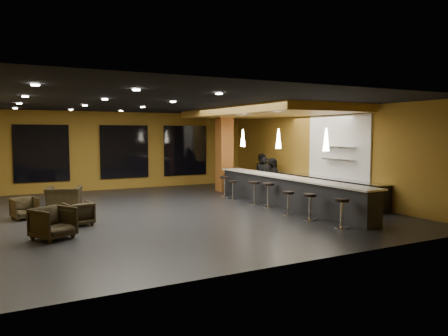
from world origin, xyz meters
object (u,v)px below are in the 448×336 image
armchair_c (25,208)px  bar_stool_5 (233,187)px  staff_a (266,176)px  bar_stool_1 (310,203)px  pendant_0 (326,140)px  bar_stool_4 (254,190)px  armchair_b (79,214)px  bar_stool_6 (225,183)px  pendant_1 (279,139)px  pendant_2 (243,138)px  staff_c (272,175)px  armchair_a (53,223)px  bar_stool_0 (342,209)px  column (224,151)px  armchair_d (64,197)px  staff_b (263,173)px  prep_counter (322,189)px  bar_stool_2 (288,200)px  bar_stool_3 (268,192)px  bar_counter (286,192)px

armchair_c → bar_stool_5: bar_stool_5 is taller
staff_a → bar_stool_1: staff_a is taller
pendant_0 → bar_stool_4: (-0.66, 3.04, -1.83)m
armchair_b → bar_stool_6: bearing=-164.9°
bar_stool_6 → armchair_b: bearing=-153.4°
pendant_1 → pendant_2: (0.00, 2.50, 0.00)m
armchair_c → bar_stool_1: 8.42m
bar_stool_1 → bar_stool_4: (0.14, 3.30, 0.02)m
staff_c → armchair_a: bearing=-167.9°
bar_stool_0 → bar_stool_6: (0.03, 6.76, -0.00)m
pendant_0 → column: bearing=90.0°
armchair_d → armchair_c: bearing=67.5°
column → bar_stool_0: 8.22m
pendant_1 → staff_b: pendant_1 is taller
armchair_a → bar_stool_0: 7.37m
column → pendant_0: 6.63m
bar_stool_0 → staff_b: bearing=74.2°
staff_a → armchair_d: size_ratio=1.42×
pendant_2 → armchair_c: size_ratio=0.99×
bar_stool_6 → prep_counter: bearing=-45.9°
pendant_1 → bar_stool_0: (-0.71, -3.99, -1.84)m
staff_a → armchair_d: staff_a is taller
armchair_c → bar_stool_4: bar_stool_4 is taller
pendant_2 → bar_stool_0: (-0.71, -6.49, -1.84)m
armchair_c → bar_stool_1: bearing=-41.3°
bar_stool_2 → bar_stool_6: (0.15, 4.53, 0.04)m
staff_c → pendant_0: bearing=-119.6°
prep_counter → bar_stool_5: size_ratio=8.23×
bar_stool_0 → bar_stool_3: bar_stool_3 is taller
prep_counter → armchair_d: size_ratio=5.47×
bar_counter → pendant_2: pendant_2 is taller
armchair_d → bar_stool_2: 7.57m
bar_stool_6 → pendant_1: bearing=-76.2°
armchair_d → bar_stool_4: (6.20, -2.29, 0.16)m
bar_counter → pendant_1: bearing=90.0°
column → staff_c: column is taller
bar_stool_3 → bar_stool_5: (-0.19, 2.16, -0.08)m
staff_a → staff_c: size_ratio=1.04×
bar_stool_0 → bar_stool_6: size_ratio=1.00×
prep_counter → bar_stool_5: (-2.84, 1.80, 0.04)m
armchair_c → bar_stool_3: 7.69m
bar_counter → prep_counter: 2.06m
pendant_1 → armchair_a: pendant_1 is taller
column → staff_b: (1.25, -1.15, -0.92)m
prep_counter → armchair_b: prep_counter is taller
prep_counter → bar_stool_1: 3.94m
column → bar_stool_0: size_ratio=4.39×
staff_b → bar_stool_3: size_ratio=1.97×
pendant_2 → bar_stool_3: size_ratio=0.83×
column → bar_stool_0: (-0.71, -8.09, -1.24)m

